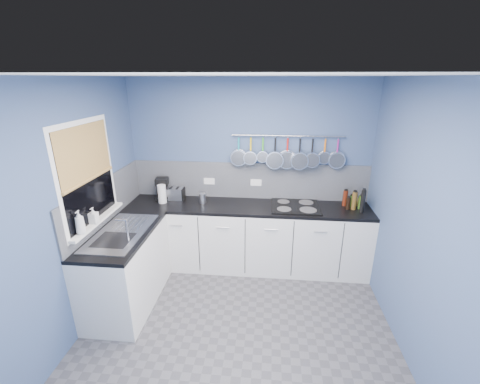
% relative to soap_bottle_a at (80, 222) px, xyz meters
% --- Properties ---
extents(floor, '(3.20, 3.00, 0.02)m').
position_rel_soap_bottle_a_xyz_m(floor, '(1.53, 0.03, -1.18)').
color(floor, '#47474C').
rests_on(floor, ground).
extents(ceiling, '(3.20, 3.00, 0.02)m').
position_rel_soap_bottle_a_xyz_m(ceiling, '(1.53, 0.03, 1.34)').
color(ceiling, white).
rests_on(ceiling, ground).
extents(wall_back, '(3.20, 0.02, 2.50)m').
position_rel_soap_bottle_a_xyz_m(wall_back, '(1.53, 1.54, 0.08)').
color(wall_back, '#3B4F77').
rests_on(wall_back, ground).
extents(wall_front, '(3.20, 0.02, 2.50)m').
position_rel_soap_bottle_a_xyz_m(wall_front, '(1.53, -1.48, 0.08)').
color(wall_front, '#3B4F77').
rests_on(wall_front, ground).
extents(wall_left, '(0.02, 3.00, 2.50)m').
position_rel_soap_bottle_a_xyz_m(wall_left, '(-0.08, 0.03, 0.08)').
color(wall_left, '#3B4F77').
rests_on(wall_left, ground).
extents(wall_right, '(0.02, 3.00, 2.50)m').
position_rel_soap_bottle_a_xyz_m(wall_right, '(3.14, 0.03, 0.08)').
color(wall_right, '#3B4F77').
rests_on(wall_right, ground).
extents(backsplash_back, '(3.20, 0.02, 0.50)m').
position_rel_soap_bottle_a_xyz_m(backsplash_back, '(1.53, 1.52, -0.02)').
color(backsplash_back, gray).
rests_on(backsplash_back, wall_back).
extents(backsplash_left, '(0.02, 1.80, 0.50)m').
position_rel_soap_bottle_a_xyz_m(backsplash_left, '(-0.06, 0.63, -0.02)').
color(backsplash_left, gray).
rests_on(backsplash_left, wall_left).
extents(cabinet_run_back, '(3.20, 0.60, 0.86)m').
position_rel_soap_bottle_a_xyz_m(cabinet_run_back, '(1.53, 1.23, -0.74)').
color(cabinet_run_back, silver).
rests_on(cabinet_run_back, ground).
extents(worktop_back, '(3.20, 0.60, 0.04)m').
position_rel_soap_bottle_a_xyz_m(worktop_back, '(1.53, 1.23, -0.29)').
color(worktop_back, black).
rests_on(worktop_back, cabinet_run_back).
extents(cabinet_run_left, '(0.60, 1.20, 0.86)m').
position_rel_soap_bottle_a_xyz_m(cabinet_run_left, '(0.23, 0.33, -0.74)').
color(cabinet_run_left, silver).
rests_on(cabinet_run_left, ground).
extents(worktop_left, '(0.60, 1.20, 0.04)m').
position_rel_soap_bottle_a_xyz_m(worktop_left, '(0.23, 0.33, -0.29)').
color(worktop_left, black).
rests_on(worktop_left, cabinet_run_left).
extents(window_frame, '(0.01, 1.00, 1.10)m').
position_rel_soap_bottle_a_xyz_m(window_frame, '(-0.05, 0.33, 0.38)').
color(window_frame, white).
rests_on(window_frame, wall_left).
extents(window_glass, '(0.01, 0.90, 1.00)m').
position_rel_soap_bottle_a_xyz_m(window_glass, '(-0.04, 0.33, 0.38)').
color(window_glass, black).
rests_on(window_glass, wall_left).
extents(bamboo_blind, '(0.01, 0.90, 0.55)m').
position_rel_soap_bottle_a_xyz_m(bamboo_blind, '(-0.03, 0.33, 0.61)').
color(bamboo_blind, '#B19047').
rests_on(bamboo_blind, wall_left).
extents(window_sill, '(0.10, 0.98, 0.03)m').
position_rel_soap_bottle_a_xyz_m(window_sill, '(-0.02, 0.33, -0.13)').
color(window_sill, white).
rests_on(window_sill, wall_left).
extents(sink_unit, '(0.50, 0.95, 0.01)m').
position_rel_soap_bottle_a_xyz_m(sink_unit, '(0.23, 0.33, -0.27)').
color(sink_unit, silver).
rests_on(sink_unit, worktop_left).
extents(mixer_tap, '(0.12, 0.08, 0.26)m').
position_rel_soap_bottle_a_xyz_m(mixer_tap, '(0.39, 0.15, -0.14)').
color(mixer_tap, silver).
rests_on(mixer_tap, worktop_left).
extents(socket_left, '(0.15, 0.01, 0.09)m').
position_rel_soap_bottle_a_xyz_m(socket_left, '(0.98, 1.50, -0.04)').
color(socket_left, white).
rests_on(socket_left, backsplash_back).
extents(socket_right, '(0.15, 0.01, 0.09)m').
position_rel_soap_bottle_a_xyz_m(socket_right, '(1.63, 1.50, -0.04)').
color(socket_right, white).
rests_on(socket_right, backsplash_back).
extents(pot_rail, '(1.45, 0.02, 0.02)m').
position_rel_soap_bottle_a_xyz_m(pot_rail, '(2.03, 1.48, 0.61)').
color(pot_rail, silver).
rests_on(pot_rail, wall_back).
extents(soap_bottle_a, '(0.10, 0.10, 0.24)m').
position_rel_soap_bottle_a_xyz_m(soap_bottle_a, '(0.00, 0.00, 0.00)').
color(soap_bottle_a, white).
rests_on(soap_bottle_a, window_sill).
extents(soap_bottle_b, '(0.08, 0.08, 0.17)m').
position_rel_soap_bottle_a_xyz_m(soap_bottle_b, '(0.00, 0.24, -0.03)').
color(soap_bottle_b, white).
rests_on(soap_bottle_b, window_sill).
extents(paper_towel, '(0.13, 0.13, 0.25)m').
position_rel_soap_bottle_a_xyz_m(paper_towel, '(0.39, 1.22, -0.15)').
color(paper_towel, white).
rests_on(paper_towel, worktop_back).
extents(coffee_maker, '(0.19, 0.21, 0.30)m').
position_rel_soap_bottle_a_xyz_m(coffee_maker, '(0.36, 1.34, -0.12)').
color(coffee_maker, black).
rests_on(coffee_maker, worktop_back).
extents(toaster, '(0.25, 0.15, 0.16)m').
position_rel_soap_bottle_a_xyz_m(toaster, '(0.52, 1.37, -0.19)').
color(toaster, silver).
rests_on(toaster, worktop_back).
extents(canister, '(0.11, 0.11, 0.13)m').
position_rel_soap_bottle_a_xyz_m(canister, '(0.93, 1.27, -0.20)').
color(canister, silver).
rests_on(canister, worktop_back).
extents(hob, '(0.62, 0.55, 0.01)m').
position_rel_soap_bottle_a_xyz_m(hob, '(2.16, 1.26, -0.26)').
color(hob, black).
rests_on(hob, worktop_back).
extents(pan_0, '(0.22, 0.05, 0.41)m').
position_rel_soap_bottle_a_xyz_m(pan_0, '(1.40, 1.47, 0.41)').
color(pan_0, silver).
rests_on(pan_0, pot_rail).
extents(pan_1, '(0.18, 0.12, 0.37)m').
position_rel_soap_bottle_a_xyz_m(pan_1, '(1.55, 1.47, 0.43)').
color(pan_1, silver).
rests_on(pan_1, pot_rail).
extents(pan_2, '(0.15, 0.09, 0.34)m').
position_rel_soap_bottle_a_xyz_m(pan_2, '(1.71, 1.47, 0.44)').
color(pan_2, silver).
rests_on(pan_2, pot_rail).
extents(pan_3, '(0.23, 0.11, 0.42)m').
position_rel_soap_bottle_a_xyz_m(pan_3, '(1.87, 1.47, 0.40)').
color(pan_3, silver).
rests_on(pan_3, pot_rail).
extents(pan_4, '(0.24, 0.06, 0.43)m').
position_rel_soap_bottle_a_xyz_m(pan_4, '(2.03, 1.47, 0.40)').
color(pan_4, silver).
rests_on(pan_4, pot_rail).
extents(pan_5, '(0.23, 0.12, 0.42)m').
position_rel_soap_bottle_a_xyz_m(pan_5, '(2.19, 1.47, 0.40)').
color(pan_5, silver).
rests_on(pan_5, pot_rail).
extents(pan_6, '(0.20, 0.11, 0.39)m').
position_rel_soap_bottle_a_xyz_m(pan_6, '(2.35, 1.47, 0.42)').
color(pan_6, silver).
rests_on(pan_6, pot_rail).
extents(pan_7, '(0.16, 0.06, 0.35)m').
position_rel_soap_bottle_a_xyz_m(pan_7, '(2.51, 1.47, 0.43)').
color(pan_7, silver).
rests_on(pan_7, pot_rail).
extents(pan_8, '(0.22, 0.06, 0.41)m').
position_rel_soap_bottle_a_xyz_m(pan_8, '(2.67, 1.47, 0.41)').
color(pan_8, silver).
rests_on(pan_8, pot_rail).
extents(condiment_0, '(0.05, 0.05, 0.11)m').
position_rel_soap_bottle_a_xyz_m(condiment_0, '(2.99, 1.35, -0.21)').
color(condiment_0, olive).
rests_on(condiment_0, worktop_back).
extents(condiment_1, '(0.06, 0.06, 0.15)m').
position_rel_soap_bottle_a_xyz_m(condiment_1, '(2.88, 1.34, -0.20)').
color(condiment_1, '#265919').
rests_on(condiment_1, worktop_back).
extents(condiment_2, '(0.06, 0.06, 0.21)m').
position_rel_soap_bottle_a_xyz_m(condiment_2, '(2.80, 1.35, -0.17)').
color(condiment_2, '#4C190C').
rests_on(condiment_2, worktop_back).
extents(condiment_3, '(0.07, 0.07, 0.17)m').
position_rel_soap_bottle_a_xyz_m(condiment_3, '(2.99, 1.26, -0.18)').
color(condiment_3, '#3F721E').
rests_on(condiment_3, worktop_back).
extents(condiment_4, '(0.06, 0.06, 0.23)m').
position_rel_soap_bottle_a_xyz_m(condiment_4, '(2.89, 1.24, -0.15)').
color(condiment_4, brown).
rests_on(condiment_4, worktop_back).
extents(condiment_5, '(0.06, 0.06, 0.16)m').
position_rel_soap_bottle_a_xyz_m(condiment_5, '(2.82, 1.23, -0.19)').
color(condiment_5, black).
rests_on(condiment_5, worktop_back).
extents(condiment_6, '(0.05, 0.05, 0.29)m').
position_rel_soap_bottle_a_xyz_m(condiment_6, '(2.97, 1.14, -0.12)').
color(condiment_6, black).
rests_on(condiment_6, worktop_back).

